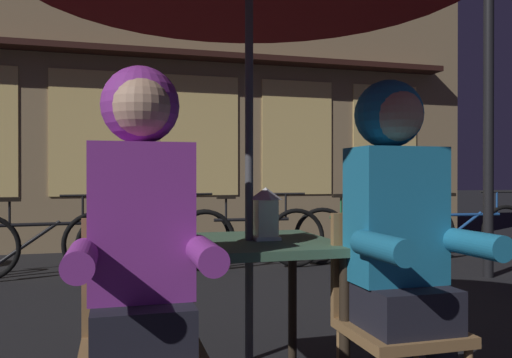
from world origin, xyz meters
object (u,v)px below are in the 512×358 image
chair_right (391,311)px  bicycle_furthest (468,231)px  bicycle_third (158,240)px  bicycle_fourth (251,237)px  cafe_table (249,263)px  person_left_hooded (142,228)px  street_lamp (489,8)px  bicycle_fifth (365,234)px  bicycle_second (41,244)px  person_right_hooded (399,221)px  lantern (266,212)px  chair_left (141,330)px

chair_right → bicycle_furthest: bearing=48.9°
chair_right → bicycle_furthest: 4.83m
bicycle_third → bicycle_fourth: same height
cafe_table → bicycle_fourth: (0.88, 3.28, -0.29)m
cafe_table → person_left_hooded: size_ratio=0.53×
street_lamp → bicycle_fourth: size_ratio=2.31×
bicycle_fourth → bicycle_fifth: 1.36m
bicycle_second → bicycle_fifth: bearing=-0.5°
bicycle_third → bicycle_fifth: 2.37m
person_right_hooded → bicycle_third: bearing=99.3°
person_right_hooded → bicycle_third: (-0.61, 3.72, -0.50)m
lantern → person_right_hooded: size_ratio=0.17×
chair_right → person_right_hooded: bearing=-90.0°
chair_right → bicycle_fifth: (1.76, 3.63, -0.14)m
person_left_hooded → bicycle_fourth: (1.36, 3.71, -0.50)m
cafe_table → lantern: lantern is taller
person_right_hooded → street_lamp: bearing=45.4°
person_left_hooded → bicycle_fourth: size_ratio=0.83×
person_left_hooded → person_right_hooded: 0.96m
bicycle_third → bicycle_fourth: bearing=-0.8°
bicycle_fourth → person_left_hooded: bearing=-110.1°
chair_left → street_lamp: street_lamp is taller
cafe_table → person_left_hooded: (-0.48, -0.43, 0.21)m
lantern → bicycle_second: size_ratio=0.14×
lantern → chair_right: bearing=-41.7°
street_lamp → bicycle_furthest: bearing=61.2°
person_left_hooded → bicycle_second: person_left_hooded is taller
bicycle_second → bicycle_third: (1.14, 0.01, 0.00)m
person_left_hooded → bicycle_fourth: person_left_hooded is taller
street_lamp → bicycle_fifth: bearing=128.5°
cafe_table → bicycle_third: size_ratio=0.45×
bicycle_furthest → bicycle_fourth: bearing=179.7°
lantern → bicycle_third: lantern is taller
bicycle_fifth → street_lamp: bearing=-51.5°
chair_left → person_right_hooded: 1.03m
cafe_table → bicycle_fourth: size_ratio=0.44×
person_right_hooded → bicycle_fifth: 4.11m
person_right_hooded → bicycle_furthest: 4.89m
person_right_hooded → lantern: bearing=134.1°
lantern → street_lamp: bearing=36.4°
chair_right → street_lamp: 4.28m
bicycle_furthest → bicycle_third: bearing=179.5°
chair_right → bicycle_furthest: (3.17, 3.63, -0.14)m
chair_right → bicycle_third: bearing=99.4°
lantern → cafe_table: bearing=174.7°
chair_right → bicycle_fourth: size_ratio=0.52×
person_right_hooded → bicycle_fourth: person_right_hooded is taller
cafe_table → bicycle_furthest: 4.91m
person_left_hooded → bicycle_third: (0.35, 3.72, -0.50)m
bicycle_third → bicycle_furthest: size_ratio=0.99×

